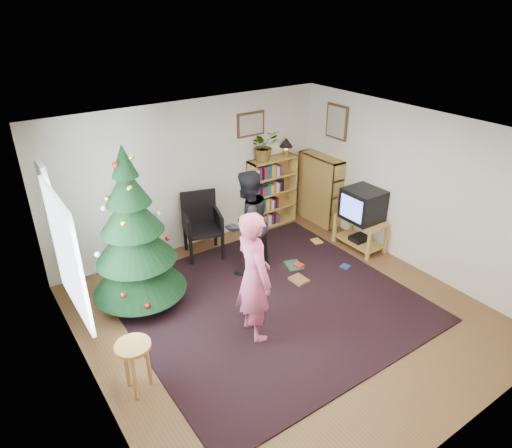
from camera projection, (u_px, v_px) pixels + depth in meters
floor at (283, 314)px, 6.29m from camera, size 5.00×5.00×0.00m
ceiling at (289, 137)px, 5.16m from camera, size 5.00×5.00×0.00m
wall_back at (193, 176)px, 7.56m from camera, size 5.00×0.02×2.50m
wall_front at (466, 348)px, 3.90m from camera, size 5.00×0.02×2.50m
wall_left at (84, 303)px, 4.46m from camera, size 0.02×5.00×2.50m
wall_right at (414, 191)px, 7.00m from camera, size 0.02×5.00×2.50m
rug at (270, 303)px, 6.51m from camera, size 3.80×3.60×0.02m
window_pane at (67, 254)px, 4.80m from camera, size 0.04×1.20×1.40m
curtain at (54, 228)px, 5.34m from camera, size 0.06×0.35×1.60m
picture_back at (251, 124)px, 7.81m from camera, size 0.55×0.03×0.42m
picture_right at (337, 122)px, 7.95m from camera, size 0.03×0.50×0.60m
christmas_tree at (135, 243)px, 6.08m from camera, size 1.29×1.29×2.34m
bookshelf_back at (272, 191)px, 8.49m from camera, size 0.95×0.30×1.30m
bookshelf_right at (320, 189)px, 8.59m from camera, size 0.30×0.95×1.30m
tv_stand at (360, 231)px, 7.81m from camera, size 0.47×0.85×0.55m
crt_tv at (363, 205)px, 7.58m from camera, size 0.56×0.60×0.53m
armchair at (199, 221)px, 7.55m from camera, size 0.72×0.74×1.06m
stool at (134, 355)px, 4.88m from camera, size 0.39×0.39×0.64m
person_standing at (254, 277)px, 5.55m from camera, size 0.48×0.67×1.74m
person_by_chair at (247, 224)px, 6.90m from camera, size 0.92×0.77×1.68m
potted_plant at (264, 146)px, 7.97m from camera, size 0.50×0.43×0.55m
table_lamp at (286, 144)px, 8.25m from camera, size 0.25×0.25×0.33m
floor_clutter at (311, 263)px, 7.41m from camera, size 1.26×1.10×0.08m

